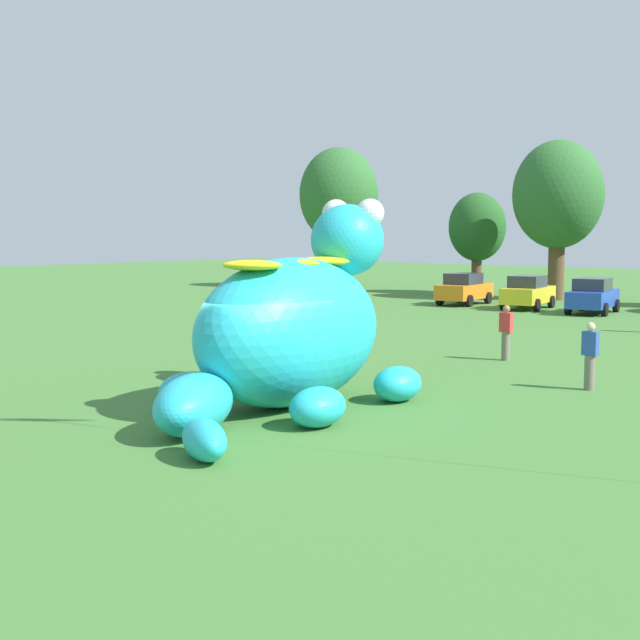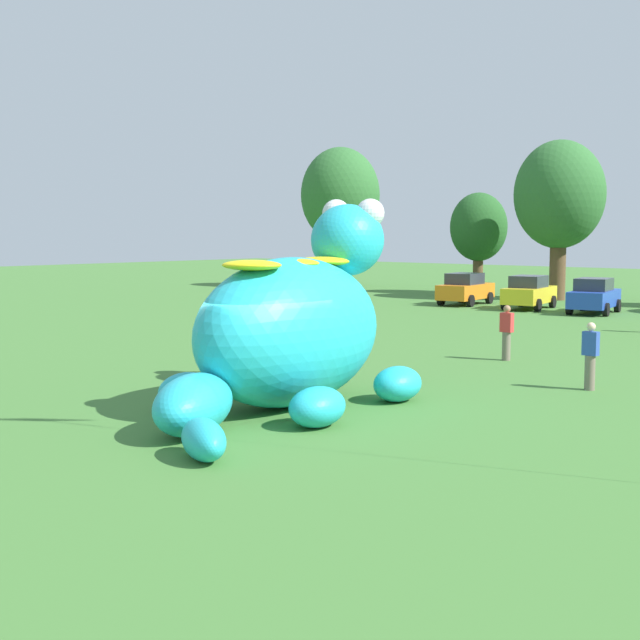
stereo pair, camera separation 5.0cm
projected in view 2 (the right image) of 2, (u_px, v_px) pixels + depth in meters
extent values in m
plane|color=#427533|center=(255.00, 416.00, 19.22)|extent=(160.00, 160.00, 0.00)
ellipsoid|color=#23B2C6|center=(291.00, 332.00, 20.24)|extent=(3.95, 6.44, 3.39)
ellipsoid|color=#23B2C6|center=(348.00, 240.00, 22.21)|extent=(2.08, 2.23, 1.79)
sphere|color=white|center=(336.00, 213.00, 22.63)|extent=(0.72, 0.72, 0.72)
sphere|color=white|center=(370.00, 213.00, 22.11)|extent=(0.72, 0.72, 0.72)
ellipsoid|color=yellow|center=(322.00, 261.00, 21.24)|extent=(1.51, 1.29, 0.23)
ellipsoid|color=yellow|center=(291.00, 263.00, 20.09)|extent=(1.51, 1.29, 0.23)
ellipsoid|color=yellow|center=(252.00, 265.00, 18.81)|extent=(1.51, 1.29, 0.23)
ellipsoid|color=#23B2C6|center=(266.00, 371.00, 22.76)|extent=(1.26, 1.60, 0.83)
ellipsoid|color=#23B2C6|center=(398.00, 384.00, 20.79)|extent=(1.26, 1.60, 0.83)
ellipsoid|color=#23B2C6|center=(186.00, 391.00, 19.88)|extent=(1.26, 1.60, 0.83)
ellipsoid|color=#23B2C6|center=(317.00, 407.00, 18.06)|extent=(1.26, 1.60, 0.83)
ellipsoid|color=#23B2C6|center=(194.00, 404.00, 17.42)|extent=(2.51, 3.03, 1.19)
ellipsoid|color=#23B2C6|center=(204.00, 439.00, 15.45)|extent=(1.71, 1.39, 0.73)
cube|color=orange|center=(466.00, 291.00, 48.29)|extent=(2.23, 4.29, 0.80)
cube|color=#2D333D|center=(465.00, 279.00, 48.09)|extent=(1.74, 2.15, 0.60)
cylinder|color=black|center=(461.00, 297.00, 49.85)|extent=(0.32, 0.67, 0.64)
cylinder|color=black|center=(489.00, 298.00, 48.92)|extent=(0.32, 0.67, 0.64)
cylinder|color=black|center=(441.00, 299.00, 47.74)|extent=(0.32, 0.67, 0.64)
cylinder|color=black|center=(470.00, 301.00, 46.81)|extent=(0.32, 0.67, 0.64)
cube|color=yellow|center=(529.00, 295.00, 45.56)|extent=(2.40, 4.34, 0.80)
cube|color=#2D333D|center=(529.00, 281.00, 45.36)|extent=(1.82, 2.20, 0.60)
cylinder|color=black|center=(521.00, 300.00, 47.12)|extent=(0.35, 0.67, 0.64)
cylinder|color=black|center=(553.00, 302.00, 46.25)|extent=(0.35, 0.67, 0.64)
cylinder|color=black|center=(505.00, 304.00, 44.95)|extent=(0.35, 0.67, 0.64)
cylinder|color=black|center=(538.00, 305.00, 44.08)|extent=(0.35, 0.67, 0.64)
cube|color=#2347B7|center=(594.00, 299.00, 43.06)|extent=(2.44, 4.35, 0.80)
cube|color=#2D333D|center=(594.00, 284.00, 42.86)|extent=(1.84, 2.22, 0.60)
cylinder|color=black|center=(583.00, 304.00, 44.62)|extent=(0.36, 0.67, 0.64)
cylinder|color=black|center=(617.00, 306.00, 43.77)|extent=(0.36, 0.67, 0.64)
cylinder|color=black|center=(569.00, 308.00, 42.43)|extent=(0.36, 0.67, 0.64)
cylinder|color=black|center=(606.00, 310.00, 41.58)|extent=(0.36, 0.67, 0.64)
cylinder|color=brown|center=(340.00, 263.00, 62.87)|extent=(0.99, 0.99, 3.47)
ellipsoid|color=#2D662D|center=(340.00, 195.00, 62.40)|extent=(5.55, 5.55, 6.66)
cylinder|color=brown|center=(478.00, 276.00, 56.66)|extent=(0.65, 0.65, 2.26)
ellipsoid|color=#235623|center=(479.00, 227.00, 56.35)|extent=(3.62, 3.62, 4.34)
cylinder|color=brown|center=(557.00, 272.00, 51.41)|extent=(0.92, 0.92, 3.24)
ellipsoid|color=#2D662D|center=(560.00, 194.00, 50.97)|extent=(5.18, 5.18, 6.21)
cylinder|color=#726656|center=(506.00, 346.00, 27.40)|extent=(0.26, 0.26, 0.88)
cube|color=red|center=(507.00, 322.00, 27.33)|extent=(0.38, 0.22, 0.60)
sphere|color=#9E7051|center=(507.00, 309.00, 27.28)|extent=(0.22, 0.22, 0.22)
cylinder|color=#726656|center=(590.00, 373.00, 22.26)|extent=(0.26, 0.26, 0.88)
cube|color=#2D4CA5|center=(591.00, 343.00, 22.19)|extent=(0.38, 0.22, 0.60)
sphere|color=beige|center=(591.00, 327.00, 22.15)|extent=(0.22, 0.22, 0.22)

